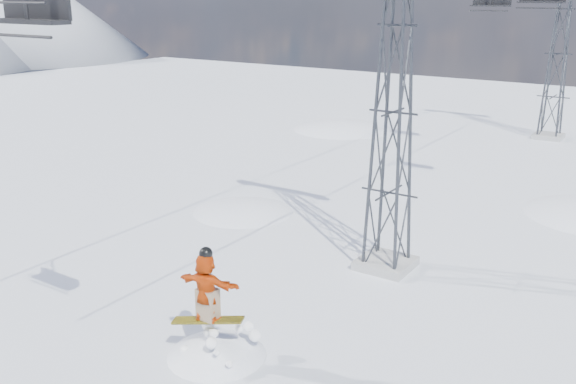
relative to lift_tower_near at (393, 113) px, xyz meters
The scene contains 6 objects.
ground 9.72m from the lift_tower_near, 95.71° to the right, with size 120.00×120.00×0.00m, color white.
snow_terrain 20.81m from the lift_tower_near, 112.81° to the left, with size 39.00×37.00×22.00m.
lift_tower_near is the anchor object (origin of this frame).
lift_tower_far 25.00m from the lift_tower_near, 90.00° to the left, with size 5.20×1.80×11.43m.
lift_chair_near 12.25m from the lift_tower_near, 100.79° to the right, with size 1.94×0.56×2.41m.
lift_chair_far 17.46m from the lift_tower_near, 97.37° to the left, with size 2.09×0.60×2.59m.
Camera 1 is at (9.37, -11.16, 9.22)m, focal length 40.00 mm.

